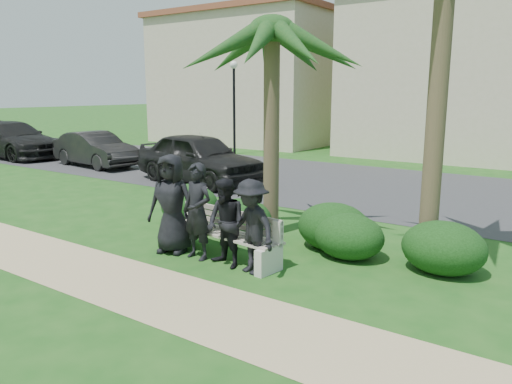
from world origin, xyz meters
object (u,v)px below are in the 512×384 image
palm_left (272,32)px  car_a (199,158)px  man_b (197,211)px  park_bench (223,237)px  man_c (226,223)px  street_lamp (234,91)px  man_a (172,204)px  man_d (251,227)px  car_b (95,149)px  car_c (12,140)px

palm_left → car_a: bearing=145.0°
man_b → palm_left: size_ratio=0.34×
park_bench → man_c: 0.60m
street_lamp → man_a: 14.71m
man_b → palm_left: 3.82m
park_bench → man_c: size_ratio=1.61×
park_bench → man_c: man_c is taller
man_d → palm_left: palm_left is taller
man_c → car_a: 8.06m
street_lamp → car_b: size_ratio=1.04×
palm_left → car_b: bearing=159.9°
car_b → man_a: bearing=-115.2°
man_a → car_a: bearing=111.0°
man_a → car_b: bearing=132.7°
street_lamp → car_b: (-2.18, -6.20, -2.27)m
man_b → man_c: (0.68, -0.04, -0.10)m
man_d → car_a: bearing=151.4°
car_b → man_c: bearing=-112.4°
park_bench → car_c: 17.21m
man_a → car_a: (-4.35, 5.68, -0.11)m
man_c → man_d: 0.52m
park_bench → man_c: (0.33, -0.33, 0.38)m
man_c → palm_left: palm_left is taller
man_c → car_b: bearing=165.3°
park_bench → man_b: bearing=-133.2°
man_a → park_bench: bearing=-0.7°
palm_left → car_c: size_ratio=0.92×
man_c → man_a: bearing=-168.8°
park_bench → car_c: size_ratio=0.45×
palm_left → man_c: bearing=-77.5°
man_b → car_a: (-4.98, 5.69, -0.05)m
street_lamp → man_b: (8.54, -12.25, -2.08)m
palm_left → car_a: (-5.19, 3.64, -3.27)m
palm_left → car_b: 12.12m
man_c → man_d: bearing=14.4°
car_a → man_a: bearing=-134.5°
man_b → car_c: 16.97m
man_a → palm_left: palm_left is taller
street_lamp → car_c: street_lamp is taller
car_b → man_d: bearing=-111.3°
man_d → car_c: car_c is taller
man_a → man_c: bearing=-18.7°
car_a → car_b: size_ratio=1.16×
man_a → man_c: size_ratio=1.20×
man_d → car_a: (-6.18, 5.73, 0.03)m
park_bench → man_a: (-0.97, -0.27, 0.54)m
street_lamp → man_d: 15.82m
street_lamp → car_a: bearing=-61.5°
man_c → palm_left: size_ratio=0.30×
palm_left → car_c: palm_left is taller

